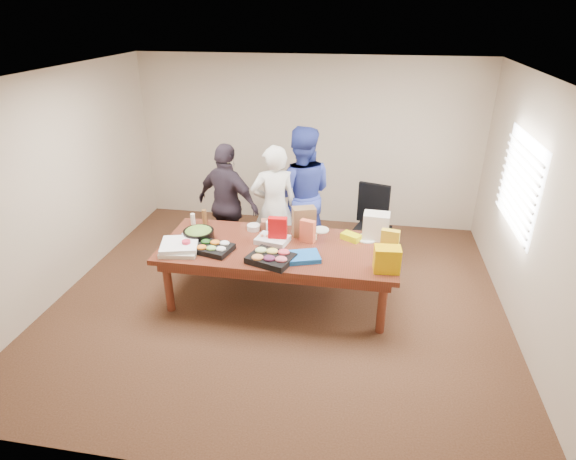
% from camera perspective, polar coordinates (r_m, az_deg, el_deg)
% --- Properties ---
extents(floor, '(5.50, 5.00, 0.02)m').
position_cam_1_polar(floor, '(5.99, -1.11, -8.44)').
color(floor, '#47301E').
rests_on(floor, ground).
extents(ceiling, '(5.50, 5.00, 0.02)m').
position_cam_1_polar(ceiling, '(5.00, -1.38, 18.34)').
color(ceiling, white).
rests_on(ceiling, wall_back).
extents(wall_back, '(5.50, 0.04, 2.70)m').
position_cam_1_polar(wall_back, '(7.69, 2.34, 10.57)').
color(wall_back, beige).
rests_on(wall_back, floor).
extents(wall_front, '(5.50, 0.04, 2.70)m').
position_cam_1_polar(wall_front, '(3.24, -9.81, -12.77)').
color(wall_front, beige).
rests_on(wall_front, floor).
extents(wall_left, '(0.04, 5.00, 2.70)m').
position_cam_1_polar(wall_left, '(6.44, -26.14, 4.90)').
color(wall_left, beige).
rests_on(wall_left, floor).
extents(wall_right, '(0.04, 5.00, 2.70)m').
position_cam_1_polar(wall_right, '(5.56, 27.84, 1.51)').
color(wall_right, beige).
rests_on(wall_right, floor).
extents(window_panel, '(0.03, 1.40, 1.10)m').
position_cam_1_polar(window_panel, '(6.04, 26.34, 5.13)').
color(window_panel, white).
rests_on(window_panel, wall_right).
extents(window_blinds, '(0.04, 1.36, 1.00)m').
position_cam_1_polar(window_blinds, '(6.03, 25.98, 5.17)').
color(window_blinds, beige).
rests_on(window_blinds, wall_right).
extents(conference_table, '(2.80, 1.20, 0.75)m').
position_cam_1_polar(conference_table, '(5.78, -1.14, -5.27)').
color(conference_table, '#4C1C0F').
rests_on(conference_table, floor).
extents(office_chair, '(0.68, 0.68, 1.07)m').
position_cam_1_polar(office_chair, '(6.66, 10.15, 0.22)').
color(office_chair, black).
rests_on(office_chair, floor).
extents(person_center, '(0.73, 0.59, 1.74)m').
position_cam_1_polar(person_center, '(6.35, -1.66, 2.71)').
color(person_center, silver).
rests_on(person_center, floor).
extents(person_right, '(1.01, 0.83, 1.92)m').
position_cam_1_polar(person_right, '(6.58, 1.57, 4.37)').
color(person_right, '#2E3D9D').
rests_on(person_right, floor).
extents(person_left, '(1.09, 0.78, 1.72)m').
position_cam_1_polar(person_left, '(6.53, -7.30, 3.06)').
color(person_left, '#292028').
rests_on(person_left, floor).
extents(veggie_tray, '(0.49, 0.42, 0.06)m').
position_cam_1_polar(veggie_tray, '(5.54, -9.06, -2.24)').
color(veggie_tray, black).
rests_on(veggie_tray, conference_table).
extents(fruit_tray, '(0.58, 0.51, 0.07)m').
position_cam_1_polar(fruit_tray, '(5.26, -2.10, -3.48)').
color(fruit_tray, black).
rests_on(fruit_tray, conference_table).
extents(sheet_cake, '(0.43, 0.35, 0.07)m').
position_cam_1_polar(sheet_cake, '(5.68, -1.89, -1.20)').
color(sheet_cake, silver).
rests_on(sheet_cake, conference_table).
extents(salad_bowl, '(0.38, 0.38, 0.12)m').
position_cam_1_polar(salad_bowl, '(5.83, -10.81, -0.60)').
color(salad_bowl, black).
rests_on(salad_bowl, conference_table).
extents(chip_bag_blue, '(0.45, 0.39, 0.06)m').
position_cam_1_polar(chip_bag_blue, '(5.31, 1.79, -3.29)').
color(chip_bag_blue, blue).
rests_on(chip_bag_blue, conference_table).
extents(chip_bag_red, '(0.23, 0.11, 0.33)m').
position_cam_1_polar(chip_bag_red, '(5.62, -1.26, -0.03)').
color(chip_bag_red, '#BC090B').
rests_on(chip_bag_red, conference_table).
extents(chip_bag_yellow, '(0.22, 0.12, 0.31)m').
position_cam_1_polar(chip_bag_yellow, '(5.47, 12.28, -1.48)').
color(chip_bag_yellow, gold).
rests_on(chip_bag_yellow, conference_table).
extents(chip_bag_orange, '(0.20, 0.13, 0.28)m').
position_cam_1_polar(chip_bag_orange, '(5.65, 2.41, -0.13)').
color(chip_bag_orange, '#DD5C38').
rests_on(chip_bag_orange, conference_table).
extents(mayo_jar, '(0.12, 0.12, 0.15)m').
position_cam_1_polar(mayo_jar, '(5.90, -2.21, 0.34)').
color(mayo_jar, white).
rests_on(mayo_jar, conference_table).
extents(mustard_bottle, '(0.08, 0.08, 0.19)m').
position_cam_1_polar(mustard_bottle, '(5.89, 2.02, 0.50)').
color(mustard_bottle, '#E2C802').
rests_on(mustard_bottle, conference_table).
extents(dressing_bottle, '(0.07, 0.07, 0.20)m').
position_cam_1_polar(dressing_bottle, '(6.23, -10.13, 1.57)').
color(dressing_bottle, brown).
rests_on(dressing_bottle, conference_table).
extents(ranch_bottle, '(0.07, 0.07, 0.17)m').
position_cam_1_polar(ranch_bottle, '(6.19, -11.49, 1.20)').
color(ranch_bottle, beige).
rests_on(ranch_bottle, conference_table).
extents(banana_bunch, '(0.27, 0.24, 0.08)m').
position_cam_1_polar(banana_bunch, '(5.79, 7.68, -0.83)').
color(banana_bunch, '#E2E806').
rests_on(banana_bunch, conference_table).
extents(bread_loaf, '(0.33, 0.21, 0.12)m').
position_cam_1_polar(bread_loaf, '(6.02, -1.81, 0.71)').
color(bread_loaf, brown).
rests_on(bread_loaf, conference_table).
extents(kraft_bag, '(0.32, 0.25, 0.37)m').
position_cam_1_polar(kraft_bag, '(5.80, 1.94, 1.07)').
color(kraft_bag, brown).
rests_on(kraft_bag, conference_table).
extents(red_cup, '(0.12, 0.12, 0.13)m').
position_cam_1_polar(red_cup, '(5.59, -12.24, -1.87)').
color(red_cup, red).
rests_on(red_cup, conference_table).
extents(clear_cup_a, '(0.08, 0.08, 0.10)m').
position_cam_1_polar(clear_cup_a, '(5.84, -12.40, -0.85)').
color(clear_cup_a, silver).
rests_on(clear_cup_a, conference_table).
extents(clear_cup_b, '(0.09, 0.09, 0.10)m').
position_cam_1_polar(clear_cup_b, '(5.85, -11.95, -0.73)').
color(clear_cup_b, white).
rests_on(clear_cup_b, conference_table).
extents(pizza_box_lower, '(0.47, 0.47, 0.05)m').
position_cam_1_polar(pizza_box_lower, '(5.63, -12.95, -2.27)').
color(pizza_box_lower, beige).
rests_on(pizza_box_lower, conference_table).
extents(pizza_box_upper, '(0.52, 0.52, 0.05)m').
position_cam_1_polar(pizza_box_upper, '(5.62, -13.06, -1.74)').
color(pizza_box_upper, white).
rests_on(pizza_box_upper, pizza_box_lower).
extents(plate_a, '(0.28, 0.28, 0.02)m').
position_cam_1_polar(plate_a, '(5.84, 9.55, -1.03)').
color(plate_a, white).
rests_on(plate_a, conference_table).
extents(plate_b, '(0.25, 0.25, 0.01)m').
position_cam_1_polar(plate_b, '(6.00, 3.98, 0.01)').
color(plate_b, white).
rests_on(plate_b, conference_table).
extents(dip_bowl_a, '(0.16, 0.16, 0.06)m').
position_cam_1_polar(dip_bowl_a, '(5.76, 2.84, -0.84)').
color(dip_bowl_a, beige).
rests_on(dip_bowl_a, conference_table).
extents(dip_bowl_b, '(0.21, 0.21, 0.07)m').
position_cam_1_polar(dip_bowl_b, '(6.01, -4.20, 0.33)').
color(dip_bowl_b, beige).
rests_on(dip_bowl_b, conference_table).
extents(grocery_bag_white, '(0.32, 0.24, 0.33)m').
position_cam_1_polar(grocery_bag_white, '(5.81, 10.66, 0.47)').
color(grocery_bag_white, beige).
rests_on(grocery_bag_white, conference_table).
extents(grocery_bag_yellow, '(0.29, 0.21, 0.28)m').
position_cam_1_polar(grocery_bag_yellow, '(5.14, 11.95, -3.50)').
color(grocery_bag_yellow, '#E0A900').
rests_on(grocery_bag_yellow, conference_table).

